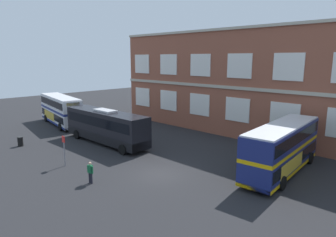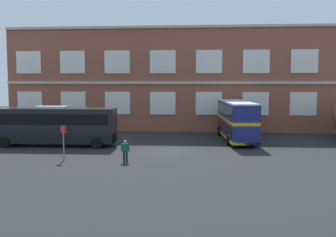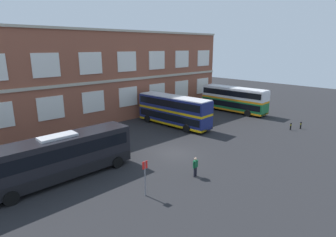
{
  "view_description": "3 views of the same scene",
  "coord_description": "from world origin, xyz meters",
  "px_view_note": "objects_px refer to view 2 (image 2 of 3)",
  "views": [
    {
      "loc": [
        16.69,
        -16.03,
        9.32
      ],
      "look_at": [
        -1.61,
        2.74,
        4.03
      ],
      "focal_mm": 32.03,
      "sensor_mm": 36.0,
      "label": 1
    },
    {
      "loc": [
        3.32,
        -34.55,
        6.08
      ],
      "look_at": [
        0.12,
        4.07,
        2.54
      ],
      "focal_mm": 43.06,
      "sensor_mm": 36.0,
      "label": 2
    },
    {
      "loc": [
        -18.38,
        -18.64,
        10.58
      ],
      "look_at": [
        3.27,
        4.51,
        2.2
      ],
      "focal_mm": 29.35,
      "sensor_mm": 36.0,
      "label": 3
    }
  ],
  "objects_px": {
    "touring_coach": "(52,126)",
    "waiting_passenger": "(125,150)",
    "double_decker_middle": "(237,120)",
    "bus_stand_flag": "(64,139)"
  },
  "relations": [
    {
      "from": "touring_coach",
      "to": "waiting_passenger",
      "type": "xyz_separation_m",
      "value": [
        8.36,
        -7.11,
        -0.98
      ]
    },
    {
      "from": "double_decker_middle",
      "to": "touring_coach",
      "type": "xyz_separation_m",
      "value": [
        -17.71,
        -5.07,
        -0.24
      ]
    },
    {
      "from": "double_decker_middle",
      "to": "bus_stand_flag",
      "type": "relative_size",
      "value": 4.14
    },
    {
      "from": "waiting_passenger",
      "to": "bus_stand_flag",
      "type": "distance_m",
      "value": 5.01
    },
    {
      "from": "double_decker_middle",
      "to": "waiting_passenger",
      "type": "distance_m",
      "value": 15.41
    },
    {
      "from": "touring_coach",
      "to": "waiting_passenger",
      "type": "height_order",
      "value": "touring_coach"
    },
    {
      "from": "bus_stand_flag",
      "to": "waiting_passenger",
      "type": "bearing_deg",
      "value": -5.33
    },
    {
      "from": "double_decker_middle",
      "to": "bus_stand_flag",
      "type": "xyz_separation_m",
      "value": [
        -14.29,
        -11.72,
        -0.51
      ]
    },
    {
      "from": "touring_coach",
      "to": "waiting_passenger",
      "type": "distance_m",
      "value": 11.02
    },
    {
      "from": "double_decker_middle",
      "to": "waiting_passenger",
      "type": "relative_size",
      "value": 6.57
    }
  ]
}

